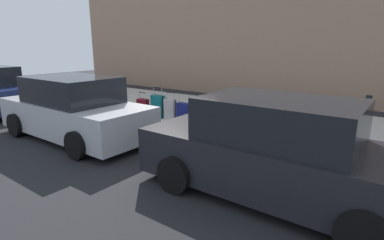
{
  "coord_description": "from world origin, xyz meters",
  "views": [
    {
      "loc": [
        -5.67,
        6.4,
        2.45
      ],
      "look_at": [
        -1.56,
        0.65,
        0.67
      ],
      "focal_mm": 28.1,
      "sensor_mm": 36.0,
      "label": 1
    }
  ],
  "objects_px": {
    "suitcase_teal_1": "(278,127)",
    "suitcase_maroon_2": "(257,121)",
    "suitcase_olive_3": "(236,121)",
    "suitcase_maroon_9": "(143,108)",
    "parked_car_silver_1": "(74,110)",
    "parking_meter": "(366,116)",
    "fire_hydrant": "(124,101)",
    "bollard_post": "(108,100)",
    "suitcase_silver_0": "(296,133)",
    "parked_car_charcoal_0": "(277,152)",
    "suitcase_navy_6": "(184,113)",
    "suitcase_black_4": "(219,118)",
    "suitcase_teal_8": "(158,106)",
    "suitcase_red_5": "(201,115)",
    "suitcase_silver_7": "(171,110)"
  },
  "relations": [
    {
      "from": "suitcase_maroon_2",
      "to": "parking_meter",
      "type": "distance_m",
      "value": 2.47
    },
    {
      "from": "suitcase_teal_8",
      "to": "parked_car_silver_1",
      "type": "relative_size",
      "value": 0.22
    },
    {
      "from": "suitcase_teal_1",
      "to": "bollard_post",
      "type": "bearing_deg",
      "value": 2.05
    },
    {
      "from": "suitcase_maroon_9",
      "to": "fire_hydrant",
      "type": "bearing_deg",
      "value": -4.3
    },
    {
      "from": "suitcase_red_5",
      "to": "parking_meter",
      "type": "xyz_separation_m",
      "value": [
        -4.13,
        -0.21,
        0.5
      ]
    },
    {
      "from": "suitcase_teal_8",
      "to": "suitcase_olive_3",
      "type": "bearing_deg",
      "value": 179.75
    },
    {
      "from": "parked_car_silver_1",
      "to": "suitcase_teal_1",
      "type": "bearing_deg",
      "value": -150.47
    },
    {
      "from": "suitcase_navy_6",
      "to": "suitcase_silver_7",
      "type": "height_order",
      "value": "suitcase_navy_6"
    },
    {
      "from": "suitcase_maroon_2",
      "to": "suitcase_navy_6",
      "type": "relative_size",
      "value": 0.9
    },
    {
      "from": "suitcase_silver_0",
      "to": "suitcase_teal_1",
      "type": "distance_m",
      "value": 0.52
    },
    {
      "from": "suitcase_olive_3",
      "to": "bollard_post",
      "type": "height_order",
      "value": "bollard_post"
    },
    {
      "from": "suitcase_silver_0",
      "to": "suitcase_maroon_9",
      "type": "xyz_separation_m",
      "value": [
        5.02,
        0.03,
        0.01
      ]
    },
    {
      "from": "fire_hydrant",
      "to": "suitcase_olive_3",
      "type": "bearing_deg",
      "value": -179.31
    },
    {
      "from": "suitcase_silver_0",
      "to": "suitcase_silver_7",
      "type": "bearing_deg",
      "value": -1.34
    },
    {
      "from": "bollard_post",
      "to": "suitcase_silver_0",
      "type": "bearing_deg",
      "value": -179.12
    },
    {
      "from": "suitcase_silver_7",
      "to": "parked_car_charcoal_0",
      "type": "relative_size",
      "value": 0.2
    },
    {
      "from": "suitcase_silver_0",
      "to": "suitcase_teal_8",
      "type": "height_order",
      "value": "suitcase_teal_8"
    },
    {
      "from": "suitcase_silver_7",
      "to": "parking_meter",
      "type": "height_order",
      "value": "parking_meter"
    },
    {
      "from": "suitcase_silver_7",
      "to": "fire_hydrant",
      "type": "relative_size",
      "value": 1.17
    },
    {
      "from": "suitcase_navy_6",
      "to": "suitcase_teal_8",
      "type": "relative_size",
      "value": 0.91
    },
    {
      "from": "suitcase_olive_3",
      "to": "parking_meter",
      "type": "height_order",
      "value": "parking_meter"
    },
    {
      "from": "suitcase_silver_7",
      "to": "suitcase_maroon_9",
      "type": "relative_size",
      "value": 1.11
    },
    {
      "from": "suitcase_navy_6",
      "to": "suitcase_black_4",
      "type": "bearing_deg",
      "value": -177.13
    },
    {
      "from": "parked_car_silver_1",
      "to": "suitcase_maroon_9",
      "type": "bearing_deg",
      "value": -92.14
    },
    {
      "from": "suitcase_teal_1",
      "to": "fire_hydrant",
      "type": "height_order",
      "value": "fire_hydrant"
    },
    {
      "from": "suitcase_red_5",
      "to": "suitcase_teal_8",
      "type": "relative_size",
      "value": 0.92
    },
    {
      "from": "suitcase_silver_0",
      "to": "parked_car_silver_1",
      "type": "bearing_deg",
      "value": 25.98
    },
    {
      "from": "suitcase_black_4",
      "to": "suitcase_silver_7",
      "type": "distance_m",
      "value": 1.73
    },
    {
      "from": "parking_meter",
      "to": "suitcase_red_5",
      "type": "bearing_deg",
      "value": 2.87
    },
    {
      "from": "suitcase_silver_0",
      "to": "suitcase_red_5",
      "type": "distance_m",
      "value": 2.77
    },
    {
      "from": "bollard_post",
      "to": "parked_car_silver_1",
      "type": "height_order",
      "value": "parked_car_silver_1"
    },
    {
      "from": "suitcase_maroon_2",
      "to": "suitcase_black_4",
      "type": "relative_size",
      "value": 0.95
    },
    {
      "from": "suitcase_teal_1",
      "to": "suitcase_red_5",
      "type": "bearing_deg",
      "value": 0.75
    },
    {
      "from": "suitcase_black_4",
      "to": "bollard_post",
      "type": "distance_m",
      "value": 4.51
    },
    {
      "from": "suitcase_maroon_2",
      "to": "suitcase_olive_3",
      "type": "relative_size",
      "value": 1.27
    },
    {
      "from": "suitcase_maroon_2",
      "to": "suitcase_teal_8",
      "type": "height_order",
      "value": "suitcase_teal_8"
    },
    {
      "from": "suitcase_silver_7",
      "to": "suitcase_teal_8",
      "type": "bearing_deg",
      "value": -2.1
    },
    {
      "from": "suitcase_teal_1",
      "to": "suitcase_silver_7",
      "type": "height_order",
      "value": "suitcase_silver_7"
    },
    {
      "from": "fire_hydrant",
      "to": "suitcase_black_4",
      "type": "bearing_deg",
      "value": -178.9
    },
    {
      "from": "suitcase_teal_1",
      "to": "suitcase_maroon_2",
      "type": "height_order",
      "value": "suitcase_maroon_2"
    },
    {
      "from": "suitcase_teal_8",
      "to": "parking_meter",
      "type": "bearing_deg",
      "value": -178.18
    },
    {
      "from": "suitcase_silver_7",
      "to": "parking_meter",
      "type": "relative_size",
      "value": 0.7
    },
    {
      "from": "suitcase_red_5",
      "to": "parked_car_silver_1",
      "type": "height_order",
      "value": "parked_car_silver_1"
    },
    {
      "from": "suitcase_teal_1",
      "to": "parked_car_charcoal_0",
      "type": "bearing_deg",
      "value": 109.42
    },
    {
      "from": "suitcase_maroon_9",
      "to": "parked_car_charcoal_0",
      "type": "bearing_deg",
      "value": 155.62
    },
    {
      "from": "suitcase_olive_3",
      "to": "suitcase_maroon_9",
      "type": "height_order",
      "value": "suitcase_maroon_9"
    },
    {
      "from": "parking_meter",
      "to": "suitcase_teal_8",
      "type": "bearing_deg",
      "value": 1.82
    },
    {
      "from": "parked_car_silver_1",
      "to": "parking_meter",
      "type": "bearing_deg",
      "value": -156.68
    },
    {
      "from": "suitcase_maroon_2",
      "to": "parked_car_silver_1",
      "type": "bearing_deg",
      "value": 32.6
    },
    {
      "from": "suitcase_teal_1",
      "to": "suitcase_olive_3",
      "type": "bearing_deg",
      "value": 1.0
    }
  ]
}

